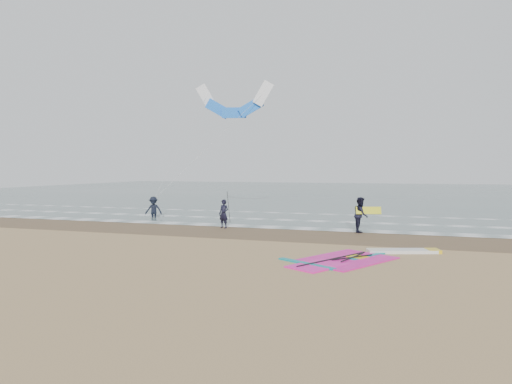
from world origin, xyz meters
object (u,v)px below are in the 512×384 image
(windsurf_rig, at_px, (363,257))
(person_standing, at_px, (224,214))
(person_walking, at_px, (361,215))
(person_wading, at_px, (153,205))
(surf_kite, at_px, (234,104))

(windsurf_rig, distance_m, person_standing, 10.45)
(windsurf_rig, xyz_separation_m, person_walking, (-0.68, 7.02, 0.90))
(person_wading, distance_m, surf_kite, 9.41)
(surf_kite, bearing_deg, person_wading, -134.74)
(windsurf_rig, xyz_separation_m, surf_kite, (-10.51, 14.24, 8.07))
(windsurf_rig, relative_size, person_standing, 3.61)
(person_standing, bearing_deg, windsurf_rig, -23.60)
(person_wading, bearing_deg, person_walking, -26.00)
(person_standing, distance_m, person_wading, 7.45)
(windsurf_rig, height_order, person_standing, person_standing)
(person_walking, bearing_deg, windsurf_rig, 179.35)
(person_wading, bearing_deg, windsurf_rig, -48.24)
(person_standing, xyz_separation_m, person_walking, (7.53, 0.61, 0.12))
(surf_kite, bearing_deg, person_standing, -73.64)
(windsurf_rig, bearing_deg, person_walking, 95.53)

